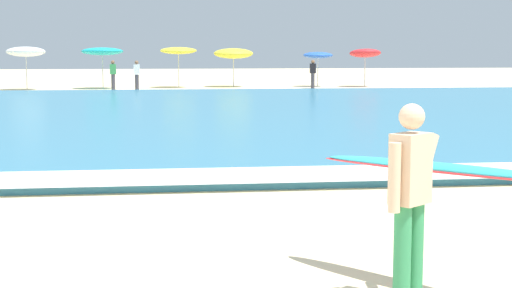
{
  "coord_description": "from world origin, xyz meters",
  "views": [
    {
      "loc": [
        0.07,
        -6.47,
        2.18
      ],
      "look_at": [
        1.17,
        2.27,
        1.1
      ],
      "focal_mm": 54.51,
      "sensor_mm": 36.0,
      "label": 1
    }
  ],
  "objects_px": {
    "surfer_with_board": "(426,182)",
    "beachgoer_near_row_left": "(137,75)",
    "beach_umbrella_2": "(102,51)",
    "beachgoer_near_row_mid": "(313,73)",
    "beach_umbrella_1": "(26,52)",
    "beachgoer_near_row_right": "(113,74)",
    "beach_umbrella_5": "(318,55)",
    "beach_umbrella_6": "(365,53)",
    "beach_umbrella_4": "(233,53)",
    "beach_umbrella_3": "(178,51)"
  },
  "relations": [
    {
      "from": "surfer_with_board",
      "to": "beachgoer_near_row_left",
      "type": "height_order",
      "value": "surfer_with_board"
    },
    {
      "from": "beachgoer_near_row_left",
      "to": "beach_umbrella_3",
      "type": "bearing_deg",
      "value": 53.58
    },
    {
      "from": "beach_umbrella_4",
      "to": "beachgoer_near_row_left",
      "type": "height_order",
      "value": "beach_umbrella_4"
    },
    {
      "from": "beach_umbrella_2",
      "to": "beachgoer_near_row_right",
      "type": "distance_m",
      "value": 1.93
    },
    {
      "from": "beach_umbrella_1",
      "to": "beach_umbrella_6",
      "type": "height_order",
      "value": "beach_umbrella_1"
    },
    {
      "from": "beachgoer_near_row_left",
      "to": "surfer_with_board",
      "type": "bearing_deg",
      "value": -84.38
    },
    {
      "from": "beach_umbrella_2",
      "to": "beachgoer_near_row_left",
      "type": "distance_m",
      "value": 3.25
    },
    {
      "from": "beach_umbrella_3",
      "to": "beach_umbrella_5",
      "type": "relative_size",
      "value": 1.14
    },
    {
      "from": "beach_umbrella_3",
      "to": "beachgoer_near_row_right",
      "type": "relative_size",
      "value": 1.47
    },
    {
      "from": "surfer_with_board",
      "to": "beachgoer_near_row_left",
      "type": "distance_m",
      "value": 35.03
    },
    {
      "from": "beach_umbrella_5",
      "to": "beach_umbrella_6",
      "type": "xyz_separation_m",
      "value": [
        2.67,
        -0.52,
        0.12
      ]
    },
    {
      "from": "surfer_with_board",
      "to": "beachgoer_near_row_right",
      "type": "height_order",
      "value": "surfer_with_board"
    },
    {
      "from": "surfer_with_board",
      "to": "beachgoer_near_row_mid",
      "type": "xyz_separation_m",
      "value": [
        6.21,
        36.12,
        -0.19
      ]
    },
    {
      "from": "beach_umbrella_2",
      "to": "beachgoer_near_row_mid",
      "type": "bearing_deg",
      "value": -5.29
    },
    {
      "from": "beach_umbrella_2",
      "to": "beach_umbrella_5",
      "type": "xyz_separation_m",
      "value": [
        12.25,
        0.97,
        -0.23
      ]
    },
    {
      "from": "beach_umbrella_1",
      "to": "beach_umbrella_4",
      "type": "height_order",
      "value": "beach_umbrella_1"
    },
    {
      "from": "beach_umbrella_2",
      "to": "surfer_with_board",
      "type": "bearing_deg",
      "value": -81.82
    },
    {
      "from": "surfer_with_board",
      "to": "beach_umbrella_6",
      "type": "bearing_deg",
      "value": 75.72
    },
    {
      "from": "beach_umbrella_2",
      "to": "beachgoer_near_row_left",
      "type": "bearing_deg",
      "value": -50.59
    },
    {
      "from": "beach_umbrella_1",
      "to": "beachgoer_near_row_right",
      "type": "relative_size",
      "value": 1.48
    },
    {
      "from": "beach_umbrella_4",
      "to": "beach_umbrella_5",
      "type": "height_order",
      "value": "beach_umbrella_4"
    },
    {
      "from": "beach_umbrella_6",
      "to": "beachgoer_near_row_left",
      "type": "bearing_deg",
      "value": -167.93
    },
    {
      "from": "surfer_with_board",
      "to": "beach_umbrella_2",
      "type": "height_order",
      "value": "beach_umbrella_2"
    },
    {
      "from": "beach_umbrella_5",
      "to": "beach_umbrella_6",
      "type": "height_order",
      "value": "beach_umbrella_6"
    },
    {
      "from": "beach_umbrella_4",
      "to": "beach_umbrella_5",
      "type": "relative_size",
      "value": 1.13
    },
    {
      "from": "beach_umbrella_5",
      "to": "beachgoer_near_row_left",
      "type": "relative_size",
      "value": 1.28
    },
    {
      "from": "beach_umbrella_2",
      "to": "beachgoer_near_row_left",
      "type": "height_order",
      "value": "beach_umbrella_2"
    },
    {
      "from": "beach_umbrella_3",
      "to": "beachgoer_near_row_right",
      "type": "height_order",
      "value": "beach_umbrella_3"
    },
    {
      "from": "surfer_with_board",
      "to": "beach_umbrella_4",
      "type": "relative_size",
      "value": 1.0
    },
    {
      "from": "beach_umbrella_2",
      "to": "beachgoer_near_row_right",
      "type": "bearing_deg",
      "value": -65.15
    },
    {
      "from": "beach_umbrella_3",
      "to": "beach_umbrella_6",
      "type": "height_order",
      "value": "beach_umbrella_3"
    },
    {
      "from": "beach_umbrella_4",
      "to": "beachgoer_near_row_right",
      "type": "bearing_deg",
      "value": -158.85
    },
    {
      "from": "beach_umbrella_5",
      "to": "beach_umbrella_6",
      "type": "distance_m",
      "value": 2.73
    },
    {
      "from": "beach_umbrella_2",
      "to": "beach_umbrella_3",
      "type": "distance_m",
      "value": 4.25
    },
    {
      "from": "beach_umbrella_4",
      "to": "beach_umbrella_6",
      "type": "height_order",
      "value": "beach_umbrella_6"
    },
    {
      "from": "beachgoer_near_row_left",
      "to": "beachgoer_near_row_right",
      "type": "height_order",
      "value": "same"
    },
    {
      "from": "surfer_with_board",
      "to": "beach_umbrella_3",
      "type": "relative_size",
      "value": 0.99
    },
    {
      "from": "beach_umbrella_6",
      "to": "beachgoer_near_row_left",
      "type": "height_order",
      "value": "beach_umbrella_6"
    },
    {
      "from": "beachgoer_near_row_right",
      "to": "beachgoer_near_row_left",
      "type": "bearing_deg",
      "value": -36.89
    },
    {
      "from": "beachgoer_near_row_left",
      "to": "beachgoer_near_row_mid",
      "type": "distance_m",
      "value": 9.72
    },
    {
      "from": "beach_umbrella_6",
      "to": "beach_umbrella_4",
      "type": "bearing_deg",
      "value": 174.17
    },
    {
      "from": "beach_umbrella_1",
      "to": "beach_umbrella_5",
      "type": "xyz_separation_m",
      "value": [
        16.2,
        1.81,
        -0.22
      ]
    },
    {
      "from": "surfer_with_board",
      "to": "beach_umbrella_5",
      "type": "relative_size",
      "value": 1.13
    },
    {
      "from": "beach_umbrella_4",
      "to": "beach_umbrella_6",
      "type": "bearing_deg",
      "value": -5.83
    },
    {
      "from": "beach_umbrella_3",
      "to": "beachgoer_near_row_mid",
      "type": "bearing_deg",
      "value": -13.81
    },
    {
      "from": "beach_umbrella_2",
      "to": "beach_umbrella_5",
      "type": "bearing_deg",
      "value": 4.54
    },
    {
      "from": "beach_umbrella_5",
      "to": "beach_umbrella_3",
      "type": "bearing_deg",
      "value": -178.36
    },
    {
      "from": "beach_umbrella_4",
      "to": "beach_umbrella_5",
      "type": "xyz_separation_m",
      "value": [
        4.91,
        -0.25,
        -0.1
      ]
    },
    {
      "from": "surfer_with_board",
      "to": "beachgoer_near_row_right",
      "type": "distance_m",
      "value": 36.13
    },
    {
      "from": "beach_umbrella_3",
      "to": "beach_umbrella_5",
      "type": "xyz_separation_m",
      "value": [
        8.07,
        0.23,
        -0.27
      ]
    }
  ]
}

